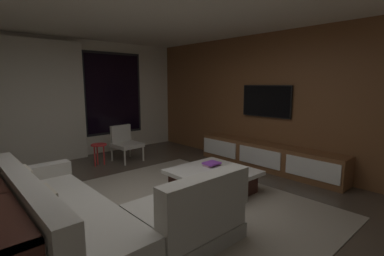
{
  "coord_description": "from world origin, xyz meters",
  "views": [
    {
      "loc": [
        -1.98,
        -2.95,
        1.71
      ],
      "look_at": [
        1.32,
        0.69,
        0.92
      ],
      "focal_mm": 26.24,
      "sensor_mm": 36.0,
      "label": 1
    }
  ],
  "objects_px": {
    "coffee_table": "(213,181)",
    "mounted_tv": "(266,101)",
    "sectional_couch": "(96,218)",
    "accent_chair_near_window": "(125,141)",
    "side_stool": "(99,148)",
    "book_stack_on_coffee_table": "(212,164)",
    "media_console": "(267,157)"
  },
  "relations": [
    {
      "from": "side_stool",
      "to": "accent_chair_near_window",
      "type": "bearing_deg",
      "value": 0.58
    },
    {
      "from": "accent_chair_near_window",
      "to": "side_stool",
      "type": "relative_size",
      "value": 1.7
    },
    {
      "from": "media_console",
      "to": "book_stack_on_coffee_table",
      "type": "bearing_deg",
      "value": 176.14
    },
    {
      "from": "accent_chair_near_window",
      "to": "mounted_tv",
      "type": "relative_size",
      "value": 0.7
    },
    {
      "from": "side_stool",
      "to": "mounted_tv",
      "type": "distance_m",
      "value": 3.58
    },
    {
      "from": "sectional_couch",
      "to": "coffee_table",
      "type": "relative_size",
      "value": 2.16
    },
    {
      "from": "coffee_table",
      "to": "media_console",
      "type": "relative_size",
      "value": 0.37
    },
    {
      "from": "coffee_table",
      "to": "accent_chair_near_window",
      "type": "bearing_deg",
      "value": 92.0
    },
    {
      "from": "side_stool",
      "to": "mounted_tv",
      "type": "bearing_deg",
      "value": -42.17
    },
    {
      "from": "book_stack_on_coffee_table",
      "to": "side_stool",
      "type": "xyz_separation_m",
      "value": [
        -0.87,
        2.41,
        -0.02
      ]
    },
    {
      "from": "mounted_tv",
      "to": "book_stack_on_coffee_table",
      "type": "bearing_deg",
      "value": -176.71
    },
    {
      "from": "sectional_couch",
      "to": "accent_chair_near_window",
      "type": "xyz_separation_m",
      "value": [
        1.87,
        2.75,
        0.14
      ]
    },
    {
      "from": "media_console",
      "to": "coffee_table",
      "type": "bearing_deg",
      "value": -176.81
    },
    {
      "from": "coffee_table",
      "to": "book_stack_on_coffee_table",
      "type": "distance_m",
      "value": 0.33
    },
    {
      "from": "coffee_table",
      "to": "mounted_tv",
      "type": "distance_m",
      "value": 2.21
    },
    {
      "from": "book_stack_on_coffee_table",
      "to": "mounted_tv",
      "type": "distance_m",
      "value": 1.94
    },
    {
      "from": "side_stool",
      "to": "media_console",
      "type": "relative_size",
      "value": 0.15
    },
    {
      "from": "accent_chair_near_window",
      "to": "side_stool",
      "type": "height_order",
      "value": "accent_chair_near_window"
    },
    {
      "from": "sectional_couch",
      "to": "side_stool",
      "type": "xyz_separation_m",
      "value": [
        1.26,
        2.75,
        0.08
      ]
    },
    {
      "from": "coffee_table",
      "to": "media_console",
      "type": "xyz_separation_m",
      "value": [
        1.67,
        0.09,
        0.06
      ]
    },
    {
      "from": "coffee_table",
      "to": "media_console",
      "type": "distance_m",
      "value": 1.67
    },
    {
      "from": "sectional_couch",
      "to": "book_stack_on_coffee_table",
      "type": "height_order",
      "value": "sectional_couch"
    },
    {
      "from": "sectional_couch",
      "to": "media_console",
      "type": "xyz_separation_m",
      "value": [
        3.63,
        0.24,
        -0.04
      ]
    },
    {
      "from": "side_stool",
      "to": "sectional_couch",
      "type": "bearing_deg",
      "value": -114.67
    },
    {
      "from": "side_stool",
      "to": "mounted_tv",
      "type": "height_order",
      "value": "mounted_tv"
    },
    {
      "from": "coffee_table",
      "to": "media_console",
      "type": "bearing_deg",
      "value": 3.19
    },
    {
      "from": "coffee_table",
      "to": "side_stool",
      "type": "distance_m",
      "value": 2.7
    },
    {
      "from": "accent_chair_near_window",
      "to": "side_stool",
      "type": "xyz_separation_m",
      "value": [
        -0.61,
        -0.01,
        -0.06
      ]
    },
    {
      "from": "side_stool",
      "to": "mounted_tv",
      "type": "xyz_separation_m",
      "value": [
        2.55,
        -2.31,
        0.98
      ]
    },
    {
      "from": "sectional_couch",
      "to": "coffee_table",
      "type": "bearing_deg",
      "value": 4.25
    },
    {
      "from": "accent_chair_near_window",
      "to": "media_console",
      "type": "height_order",
      "value": "accent_chair_near_window"
    },
    {
      "from": "coffee_table",
      "to": "accent_chair_near_window",
      "type": "xyz_separation_m",
      "value": [
        -0.09,
        2.61,
        0.25
      ]
    }
  ]
}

